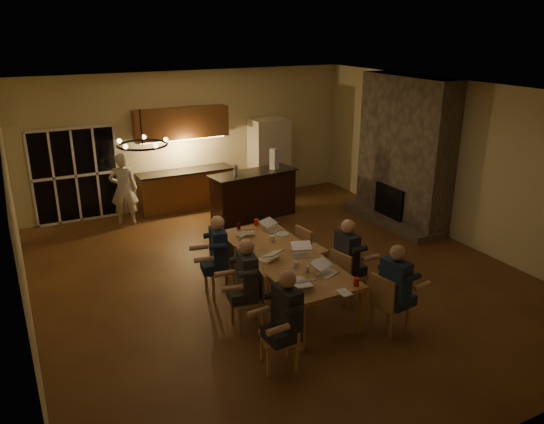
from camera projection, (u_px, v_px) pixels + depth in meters
The scene contains 44 objects.
floor at pixel (278, 275), 9.39m from camera, with size 9.00×9.00×0.00m, color brown.
back_wall at pixel (191, 139), 12.65m from camera, with size 8.00×0.04×3.20m, color beige.
left_wall at pixel (15, 229), 7.14m from camera, with size 0.04×9.00×3.20m, color beige.
right_wall at pixel (457, 162), 10.57m from camera, with size 0.04×9.00×3.20m, color beige.
ceiling at pixel (279, 90), 8.31m from camera, with size 8.00×9.00×0.04m, color white.
french_doors at pixel (76, 176), 11.64m from camera, with size 1.86×0.08×2.10m, color black.
fireplace at pixel (405, 151), 11.44m from camera, with size 0.58×2.50×3.20m, color #6A6253.
kitchenette at pixel (184, 160), 12.39m from camera, with size 2.24×0.68×2.40m, color brown, non-canonical shape.
refrigerator at pixel (269, 158), 13.35m from camera, with size 0.90×0.68×2.00m, color beige.
dining_table at pixel (284, 277), 8.50m from camera, with size 1.10×2.93×0.75m, color tan.
bar_island at pixel (254, 195), 11.99m from camera, with size 2.01×0.68×1.08m, color black.
chair_left_near at pixel (279, 337), 6.76m from camera, with size 0.44×0.44×0.89m, color tan, non-canonical shape.
chair_left_mid at pixel (247, 300), 7.64m from camera, with size 0.44×0.44×0.89m, color tan, non-canonical shape.
chair_left_far at pixel (220, 269), 8.62m from camera, with size 0.44×0.44×0.89m, color tan, non-canonical shape.
chair_right_near at pixel (391, 302), 7.59m from camera, with size 0.44×0.44×0.89m, color tan, non-canonical shape.
chair_right_mid at pixel (349, 275), 8.39m from camera, with size 0.44×0.44×0.89m, color tan, non-canonical shape.
chair_right_far at pixel (312, 249), 9.35m from camera, with size 0.44×0.44×0.89m, color tan, non-canonical shape.
person_left_near at pixel (287, 321), 6.66m from camera, with size 0.60×0.60×1.38m, color #262A31, non-canonical shape.
person_right_near at pixel (394, 291), 7.40m from camera, with size 0.60×0.60×1.38m, color #1E324B, non-canonical shape.
person_left_mid at pixel (247, 284), 7.60m from camera, with size 0.60×0.60×1.38m, color #33393D, non-canonical shape.
person_right_mid at pixel (346, 261), 8.33m from camera, with size 0.60×0.60×1.38m, color #262A31, non-canonical shape.
person_left_far at pixel (219, 256), 8.49m from camera, with size 0.60×0.60×1.38m, color #1E324B, non-canonical shape.
standing_person at pixel (124, 189), 11.52m from camera, with size 0.59×0.39×1.62m, color silver.
chandelier at pixel (142, 145), 6.76m from camera, with size 0.65×0.65×0.03m, color black.
laptop_a at pixel (300, 278), 7.38m from camera, with size 0.32×0.28×0.23m, color silver, non-canonical shape.
laptop_b at pixel (328, 267), 7.72m from camera, with size 0.32×0.28×0.23m, color silver, non-canonical shape.
laptop_c at pixel (268, 252), 8.22m from camera, with size 0.32×0.28×0.23m, color silver, non-canonical shape.
laptop_d at pixel (303, 249), 8.34m from camera, with size 0.32×0.28×0.23m, color silver, non-canonical shape.
laptop_e at pixel (245, 228), 9.19m from camera, with size 0.32×0.28×0.23m, color silver, non-canonical shape.
laptop_f at pixel (273, 224), 9.36m from camera, with size 0.32×0.28×0.23m, color silver, non-canonical shape.
mug_front at pixel (296, 264), 7.94m from camera, with size 0.07×0.07×0.10m, color silver.
mug_mid at pixel (272, 239), 8.90m from camera, with size 0.09×0.09×0.10m, color silver.
mug_back at pixel (241, 239), 8.89m from camera, with size 0.07×0.07×0.10m, color silver.
redcup_near at pixel (356, 282), 7.39m from camera, with size 0.08×0.08×0.12m, color red.
redcup_mid at pixel (249, 250), 8.42m from camera, with size 0.09×0.09×0.12m, color red.
redcup_far at pixel (256, 222), 9.59m from camera, with size 0.09×0.09×0.12m, color red.
can_silver at pixel (307, 270), 7.75m from camera, with size 0.06×0.06×0.12m, color #B2B2B7.
can_cola at pixel (239, 226), 9.42m from camera, with size 0.06×0.06×0.12m, color #3F0F0C.
plate_near at pixel (319, 262), 8.12m from camera, with size 0.22×0.22×0.02m, color silver.
plate_left at pixel (298, 281), 7.54m from camera, with size 0.26×0.26×0.02m, color silver.
plate_far at pixel (282, 234), 9.19m from camera, with size 0.24×0.24×0.02m, color silver.
notepad at pixel (344, 292), 7.21m from camera, with size 0.16×0.22×0.01m, color white.
bar_bottle at pixel (236, 170), 11.50m from camera, with size 0.09×0.09×0.24m, color #99999E.
bar_blender at pixel (274, 159), 11.97m from camera, with size 0.15×0.15×0.48m, color silver.
Camera 1 is at (-3.94, -7.50, 4.22)m, focal length 35.00 mm.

